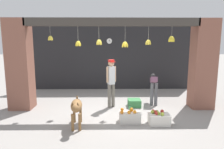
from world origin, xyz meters
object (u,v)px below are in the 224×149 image
Objects in this scene: water_bottle at (130,110)px; dog at (76,107)px; shopkeeper at (111,80)px; produce_box_green at (134,103)px; fruit_crate_oranges at (130,117)px; fruit_crate_apples at (159,118)px; worker_stooping at (154,85)px; wall_clock at (109,41)px.

dog is at bearing -148.66° from water_bottle.
shopkeeper is 3.65× the size of produce_box_green.
fruit_crate_oranges is 1.05× the size of fruit_crate_apples.
fruit_crate_apples is (-0.25, -1.82, -0.51)m from worker_stooping.
shopkeeper is at bearing 110.50° from fruit_crate_oranges.
water_bottle is 1.15× the size of wall_clock.
fruit_crate_oranges is at bearing -102.29° from produce_box_green.
fruit_crate_oranges is at bearing -82.07° from wall_clock.
produce_box_green is at bearing -71.73° from wall_clock.
wall_clock is (-1.55, 2.23, 1.54)m from worker_stooping.
dog is 3.10m from worker_stooping.
water_bottle is (-0.94, -1.07, -0.53)m from worker_stooping.
fruit_crate_oranges is at bearing -113.46° from worker_stooping.
dog is 1.75m from water_bottle.
produce_box_green is at bearing 77.71° from fruit_crate_oranges.
fruit_crate_apples is 4.72m from wall_clock.
fruit_crate_apples is at bearing -47.19° from water_bottle.
water_bottle is (0.55, -0.71, -0.80)m from shopkeeper.
wall_clock reaches higher than dog.
fruit_crate_apples is (0.76, -0.15, 0.00)m from fruit_crate_oranges.
wall_clock is at bearing 132.52° from worker_stooping.
worker_stooping reaches higher than water_bottle.
wall_clock is at bearing 107.81° from fruit_crate_apples.
fruit_crate_apples is 1.83× the size of water_bottle.
dog is at bearing -176.25° from fruit_crate_apples.
worker_stooping reaches higher than dog.
fruit_crate_oranges is 0.60m from water_bottle.
wall_clock reaches higher than shopkeeper.
dog is 1.47m from fruit_crate_oranges.
worker_stooping is 2.02m from fruit_crate_oranges.
water_bottle is at bearing 115.68° from dog.
fruit_crate_oranges reaches higher than water_bottle.
worker_stooping is at bearing 58.88° from fruit_crate_oranges.
fruit_crate_oranges is at bearing 168.79° from fruit_crate_apples.
worker_stooping is at bearing 82.16° from fruit_crate_apples.
worker_stooping is at bearing 123.59° from dog.
water_bottle is at bearing -106.81° from produce_box_green.
shopkeeper is 1.20m from water_bottle.
water_bottle reaches higher than produce_box_green.
water_bottle is at bearing 103.55° from shopkeeper.
water_bottle is at bearing 132.81° from fruit_crate_apples.
dog is at bearing 36.07° from shopkeeper.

